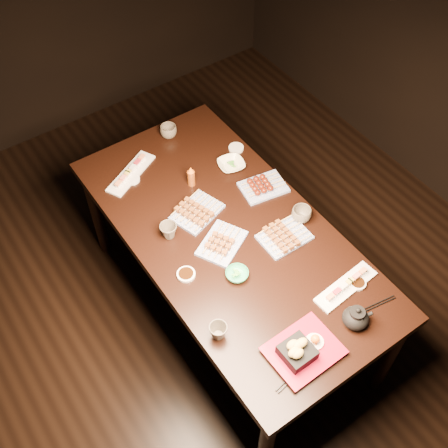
# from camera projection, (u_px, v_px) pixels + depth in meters

# --- Properties ---
(ground) EXTENTS (5.00, 5.00, 0.00)m
(ground) POSITION_uv_depth(u_px,v_px,m) (233.00, 384.00, 3.08)
(ground) COLOR black
(ground) RESTS_ON ground
(dining_table) EXTENTS (0.94, 1.82, 0.75)m
(dining_table) POSITION_uv_depth(u_px,v_px,m) (229.00, 275.00, 3.08)
(dining_table) COLOR black
(dining_table) RESTS_ON ground
(sushi_platter_near) EXTENTS (0.34, 0.12, 0.04)m
(sushi_platter_near) POSITION_uv_depth(u_px,v_px,m) (346.00, 285.00, 2.58)
(sushi_platter_near) COLOR white
(sushi_platter_near) RESTS_ON dining_table
(sushi_platter_far) EXTENTS (0.35, 0.24, 0.04)m
(sushi_platter_far) POSITION_uv_depth(u_px,v_px,m) (131.00, 171.00, 3.03)
(sushi_platter_far) COLOR white
(sushi_platter_far) RESTS_ON dining_table
(yakitori_plate_center) EXTENTS (0.29, 0.27, 0.06)m
(yakitori_plate_center) POSITION_uv_depth(u_px,v_px,m) (222.00, 241.00, 2.72)
(yakitori_plate_center) COLOR #828EB6
(yakitori_plate_center) RESTS_ON dining_table
(yakitori_plate_right) EXTENTS (0.24, 0.18, 0.06)m
(yakitori_plate_right) POSITION_uv_depth(u_px,v_px,m) (285.00, 234.00, 2.75)
(yakitori_plate_right) COLOR #828EB6
(yakitori_plate_right) RESTS_ON dining_table
(yakitori_plate_left) EXTENTS (0.29, 0.25, 0.06)m
(yakitori_plate_left) POSITION_uv_depth(u_px,v_px,m) (197.00, 209.00, 2.85)
(yakitori_plate_left) COLOR #828EB6
(yakitori_plate_left) RESTS_ON dining_table
(tsukune_plate) EXTENTS (0.26, 0.21, 0.06)m
(tsukune_plate) POSITION_uv_depth(u_px,v_px,m) (264.00, 184.00, 2.96)
(tsukune_plate) COLOR #828EB6
(tsukune_plate) RESTS_ON dining_table
(edamame_bowl_green) EXTENTS (0.15, 0.15, 0.03)m
(edamame_bowl_green) POSITION_uv_depth(u_px,v_px,m) (237.00, 274.00, 2.62)
(edamame_bowl_green) COLOR #339E65
(edamame_bowl_green) RESTS_ON dining_table
(edamame_bowl_cream) EXTENTS (0.17, 0.17, 0.04)m
(edamame_bowl_cream) POSITION_uv_depth(u_px,v_px,m) (231.00, 165.00, 3.07)
(edamame_bowl_cream) COLOR #F0E9C4
(edamame_bowl_cream) RESTS_ON dining_table
(tempura_tray) EXTENTS (0.30, 0.25, 0.11)m
(tempura_tray) POSITION_uv_depth(u_px,v_px,m) (305.00, 346.00, 2.34)
(tempura_tray) COLOR black
(tempura_tray) RESTS_ON dining_table
(teacup_near_left) EXTENTS (0.09, 0.09, 0.08)m
(teacup_near_left) POSITION_uv_depth(u_px,v_px,m) (218.00, 331.00, 2.41)
(teacup_near_left) COLOR #50493D
(teacup_near_left) RESTS_ON dining_table
(teacup_mid_right) EXTENTS (0.12, 0.12, 0.08)m
(teacup_mid_right) POSITION_uv_depth(u_px,v_px,m) (301.00, 215.00, 2.81)
(teacup_mid_right) COLOR #50493D
(teacup_mid_right) RESTS_ON dining_table
(teacup_far_left) EXTENTS (0.11, 0.11, 0.08)m
(teacup_far_left) POSITION_uv_depth(u_px,v_px,m) (169.00, 231.00, 2.75)
(teacup_far_left) COLOR #50493D
(teacup_far_left) RESTS_ON dining_table
(teacup_far_right) EXTENTS (0.10, 0.10, 0.08)m
(teacup_far_right) POSITION_uv_depth(u_px,v_px,m) (169.00, 131.00, 3.21)
(teacup_far_right) COLOR #50493D
(teacup_far_right) RESTS_ON dining_table
(teapot) EXTENTS (0.18, 0.18, 0.12)m
(teapot) POSITION_uv_depth(u_px,v_px,m) (356.00, 317.00, 2.43)
(teapot) COLOR black
(teapot) RESTS_ON dining_table
(condiment_bottle) EXTENTS (0.05, 0.05, 0.12)m
(condiment_bottle) POSITION_uv_depth(u_px,v_px,m) (191.00, 176.00, 2.95)
(condiment_bottle) COLOR #6F320E
(condiment_bottle) RESTS_ON dining_table
(sauce_dish_west) EXTENTS (0.12, 0.12, 0.02)m
(sauce_dish_west) POSITION_uv_depth(u_px,v_px,m) (186.00, 274.00, 2.63)
(sauce_dish_west) COLOR white
(sauce_dish_west) RESTS_ON dining_table
(sauce_dish_east) EXTENTS (0.10, 0.10, 0.01)m
(sauce_dish_east) POSITION_uv_depth(u_px,v_px,m) (236.00, 148.00, 3.16)
(sauce_dish_east) COLOR white
(sauce_dish_east) RESTS_ON dining_table
(sauce_dish_se) EXTENTS (0.09, 0.09, 0.01)m
(sauce_dish_se) POSITION_uv_depth(u_px,v_px,m) (357.00, 283.00, 2.60)
(sauce_dish_se) COLOR white
(sauce_dish_se) RESTS_ON dining_table
(sauce_dish_nw) EXTENTS (0.09, 0.09, 0.01)m
(sauce_dish_nw) POSITION_uv_depth(u_px,v_px,m) (133.00, 179.00, 3.01)
(sauce_dish_nw) COLOR white
(sauce_dish_nw) RESTS_ON dining_table
(chopsticks_near) EXTENTS (0.24, 0.06, 0.01)m
(chopsticks_near) POSITION_uv_depth(u_px,v_px,m) (296.00, 373.00, 2.32)
(chopsticks_near) COLOR black
(chopsticks_near) RESTS_ON dining_table
(chopsticks_se) EXTENTS (0.21, 0.05, 0.01)m
(chopsticks_se) POSITION_uv_depth(u_px,v_px,m) (375.00, 305.00, 2.53)
(chopsticks_se) COLOR black
(chopsticks_se) RESTS_ON dining_table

